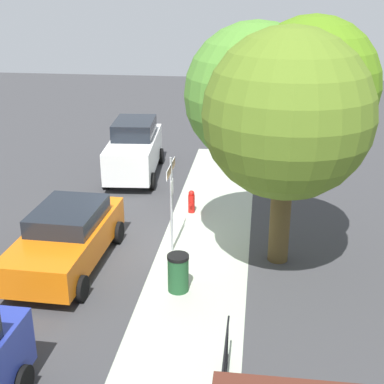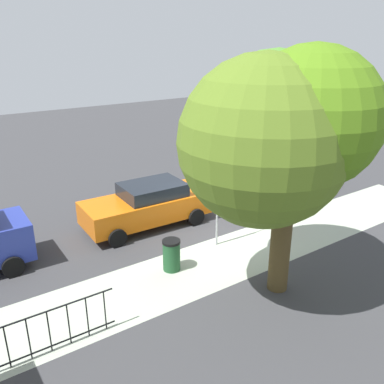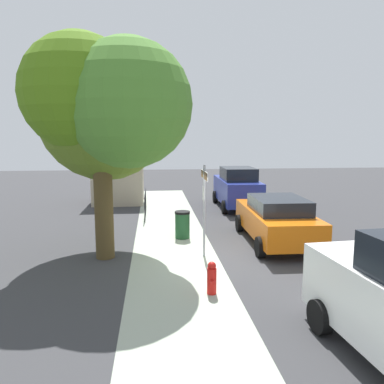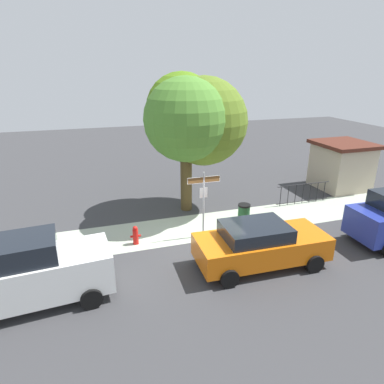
% 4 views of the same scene
% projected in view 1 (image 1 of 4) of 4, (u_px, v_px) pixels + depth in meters
% --- Properties ---
extents(ground_plane, '(60.00, 60.00, 0.00)m').
position_uv_depth(ground_plane, '(159.00, 248.00, 15.59)').
color(ground_plane, '#38383A').
extents(sidewalk_strip, '(24.00, 2.60, 0.00)m').
position_uv_depth(sidewalk_strip, '(195.00, 287.00, 13.59)').
color(sidewalk_strip, '#A6AF9B').
rests_on(sidewalk_strip, ground_plane).
extents(street_sign, '(1.36, 0.07, 2.80)m').
position_uv_depth(street_sign, '(171.00, 187.00, 14.76)').
color(street_sign, '#9EA0A5').
rests_on(street_sign, ground_plane).
extents(shade_tree, '(4.98, 4.85, 6.52)m').
position_uv_depth(shade_tree, '(283.00, 101.00, 13.07)').
color(shade_tree, '#4C3D20').
rests_on(shade_tree, ground_plane).
extents(car_white, '(4.68, 2.22, 2.16)m').
position_uv_depth(car_white, '(134.00, 149.00, 21.15)').
color(car_white, white).
rests_on(car_white, ground_plane).
extents(car_orange, '(4.67, 2.20, 1.61)m').
position_uv_depth(car_orange, '(67.00, 237.00, 14.40)').
color(car_orange, orange).
rests_on(car_orange, ground_plane).
extents(fire_hydrant, '(0.42, 0.22, 0.78)m').
position_uv_depth(fire_hydrant, '(191.00, 202.00, 17.88)').
color(fire_hydrant, red).
rests_on(fire_hydrant, ground_plane).
extents(trash_bin, '(0.55, 0.55, 0.98)m').
position_uv_depth(trash_bin, '(178.00, 273.00, 13.30)').
color(trash_bin, '#1E4C28').
rests_on(trash_bin, ground_plane).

